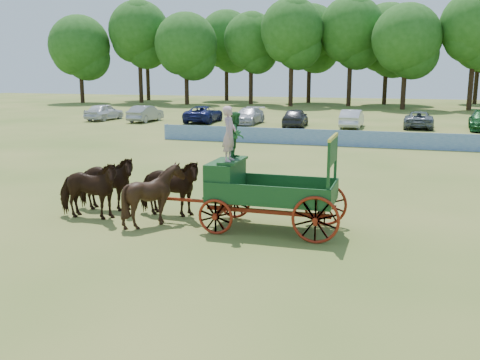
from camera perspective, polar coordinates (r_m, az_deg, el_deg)
name	(u,v)px	position (r m, az deg, el deg)	size (l,w,h in m)	color
ground	(325,222)	(17.62, 9.05, -4.50)	(160.00, 160.00, 0.00)	olive
horse_lead_left	(88,190)	(18.29, -15.93, -1.04)	(1.06, 2.32, 1.96)	black
horse_lead_right	(105,183)	(19.20, -14.16, -0.36)	(1.06, 2.32, 1.96)	black
horse_wheel_left	(154,195)	(17.12, -9.15, -1.58)	(1.58, 1.78, 1.96)	black
horse_wheel_right	(169,188)	(18.09, -7.63, -0.83)	(1.06, 2.32, 1.96)	black
farm_dray	(249,177)	(16.45, 0.97, 0.28)	(6.00, 2.00, 3.81)	maroon
sponsor_banner	(349,139)	(35.21, 11.59, 4.36)	(26.00, 0.08, 1.05)	#1C549B
parked_cars	(323,117)	(47.75, 8.81, 6.62)	(45.48, 7.05, 1.63)	silver
treeline	(360,35)	(76.17, 12.65, 14.86)	(91.06, 23.22, 14.92)	#382314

